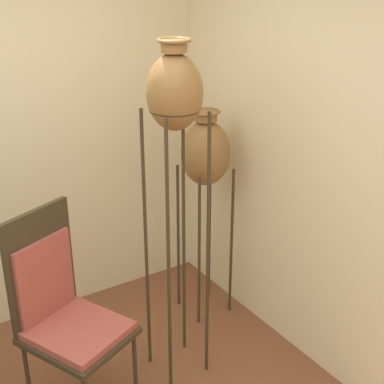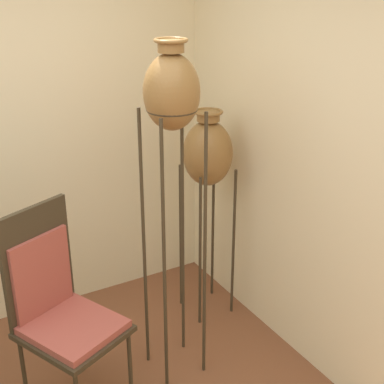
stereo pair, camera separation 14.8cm
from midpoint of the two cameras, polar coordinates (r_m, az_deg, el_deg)
name	(u,v)px [view 2 (the right image)]	position (r m, az deg, el deg)	size (l,w,h in m)	color
wall_right	(367,177)	(2.91, 19.54, 1.52)	(0.06, 7.42, 2.70)	beige
vase_stand_tall	(172,102)	(2.80, -0.64, 9.53)	(0.30, 0.30, 2.02)	#382D1E
vase_stand_medium	(208,155)	(3.55, 2.89, 3.92)	(0.33, 0.33, 1.50)	#382D1E
chair	(58,303)	(3.03, -12.70, -11.54)	(0.63, 0.66, 1.20)	#382D1E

